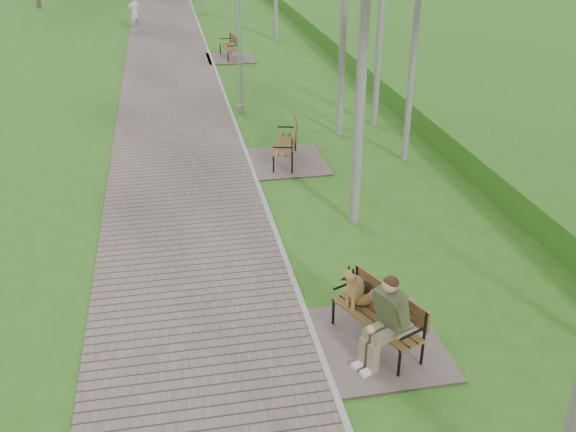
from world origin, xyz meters
name	(u,v)px	position (x,y,z in m)	size (l,w,h in m)	color
ground	(346,424)	(0.00, 0.00, 0.00)	(120.00, 120.00, 0.00)	#2E691A
walkway	(168,57)	(-1.75, 21.50, 0.02)	(3.50, 67.00, 0.04)	#685954
kerb	(210,55)	(0.00, 21.50, 0.03)	(0.10, 67.00, 0.05)	#999993
embankment	(489,52)	(12.00, 20.00, 0.00)	(14.00, 70.00, 1.60)	#437E26
bench_main	(374,322)	(0.82, 1.45, 0.48)	(1.94, 2.15, 1.69)	#685954
bench_second	(285,154)	(0.90, 9.06, 0.22)	(1.95, 2.17, 1.20)	#685954
bench_third	(230,53)	(0.76, 20.80, 0.22)	(1.92, 2.13, 1.18)	#685954
lamp_post_second	(239,41)	(0.32, 13.38, 2.22)	(0.18, 0.18, 4.75)	#9C9EA4
pedestrian_near	(135,13)	(-3.17, 27.56, 0.88)	(0.64, 0.42, 1.77)	silver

